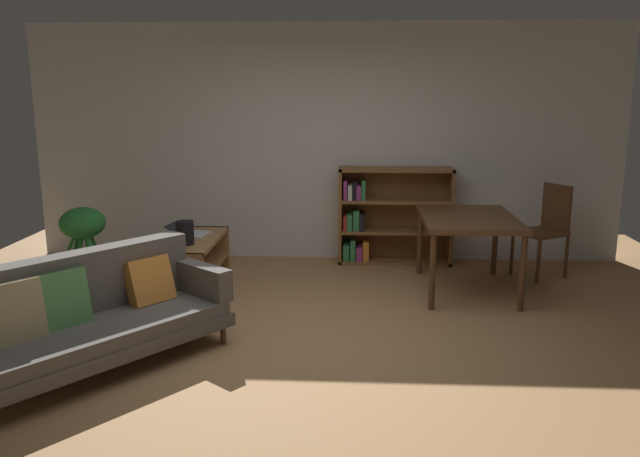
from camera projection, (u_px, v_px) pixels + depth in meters
name	position (u px, v px, depth m)	size (l,w,h in m)	color
ground_plane	(309.00, 344.00, 5.01)	(8.16, 8.16, 0.00)	#A87A4C
back_wall_panel	(325.00, 143.00, 7.35)	(6.80, 0.10, 2.70)	silver
fabric_couch	(88.00, 314.00, 4.54)	(1.78, 1.96, 0.81)	#56351E
media_console	(195.00, 264.00, 6.34)	(0.46, 1.19, 0.52)	olive
open_laptop	(190.00, 232.00, 6.45)	(0.44, 0.37, 0.11)	silver
desk_speaker	(185.00, 233.00, 6.04)	(0.17, 0.17, 0.23)	black
potted_floor_plant	(84.00, 241.00, 6.14)	(0.46, 0.52, 0.86)	#333338
dining_table	(468.00, 224.00, 6.20)	(0.90, 1.26, 0.76)	#56351E
dining_chair_near	(547.00, 226.00, 6.75)	(0.60, 0.58, 0.98)	#56351E
bookshelf	(387.00, 216.00, 7.30)	(1.29, 0.34, 1.10)	brown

